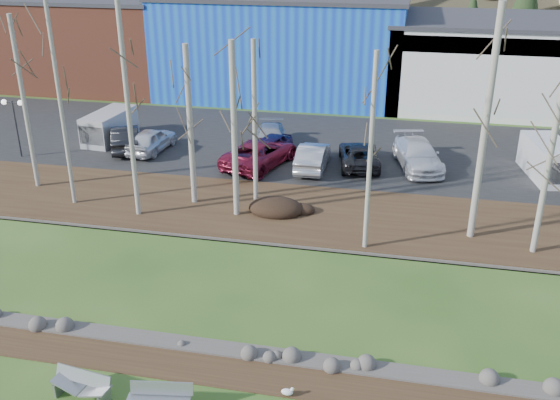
% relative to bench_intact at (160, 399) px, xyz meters
% --- Properties ---
extents(dirt_strip, '(80.00, 1.80, 0.03)m').
position_rel_bench_intact_xyz_m(dirt_strip, '(1.81, 2.23, -0.46)').
color(dirt_strip, '#382616').
rests_on(dirt_strip, ground).
extents(near_bank_rocks, '(80.00, 0.80, 0.50)m').
position_rel_bench_intact_xyz_m(near_bank_rocks, '(1.81, 3.23, -0.48)').
color(near_bank_rocks, '#47423D').
rests_on(near_bank_rocks, ground).
extents(river, '(80.00, 8.00, 0.90)m').
position_rel_bench_intact_xyz_m(river, '(1.81, 7.33, -0.48)').
color(river, black).
rests_on(river, ground).
extents(far_bank_rocks, '(80.00, 0.80, 0.46)m').
position_rel_bench_intact_xyz_m(far_bank_rocks, '(1.81, 11.43, -0.48)').
color(far_bank_rocks, '#47423D').
rests_on(far_bank_rocks, ground).
extents(far_bank, '(80.00, 7.00, 0.15)m').
position_rel_bench_intact_xyz_m(far_bank, '(1.81, 14.63, -0.40)').
color(far_bank, '#382616').
rests_on(far_bank, ground).
extents(parking_lot, '(80.00, 14.00, 0.14)m').
position_rel_bench_intact_xyz_m(parking_lot, '(1.81, 25.13, -0.41)').
color(parking_lot, black).
rests_on(parking_lot, ground).
extents(building_brick, '(16.32, 12.24, 7.80)m').
position_rel_bench_intact_xyz_m(building_brick, '(-22.19, 39.13, 3.43)').
color(building_brick, '#984A32').
rests_on(building_brick, ground).
extents(building_blue, '(20.40, 12.24, 8.30)m').
position_rel_bench_intact_xyz_m(building_blue, '(-4.19, 39.13, 3.68)').
color(building_blue, blue).
rests_on(building_blue, ground).
extents(building_white, '(18.36, 12.24, 6.80)m').
position_rel_bench_intact_xyz_m(building_white, '(13.81, 39.11, 2.94)').
color(building_white, white).
rests_on(building_white, ground).
extents(bench_intact, '(1.97, 0.86, 0.95)m').
position_rel_bench_intact_xyz_m(bench_intact, '(0.00, 0.00, 0.00)').
color(bench_intact, '#9DA0A1').
rests_on(bench_intact, ground).
extents(bench_damaged, '(2.01, 0.91, 0.87)m').
position_rel_bench_intact_xyz_m(bench_damaged, '(-2.57, 0.08, -0.04)').
color(bench_damaged, '#9DA0A1').
rests_on(bench_damaged, ground).
extents(seagull, '(0.45, 0.21, 0.33)m').
position_rel_bench_intact_xyz_m(seagull, '(3.63, 1.42, -0.29)').
color(seagull, gold).
rests_on(seagull, ground).
extents(dirt_mound, '(2.79, 1.97, 0.55)m').
position_rel_bench_intact_xyz_m(dirt_mound, '(0.43, 14.35, -0.05)').
color(dirt_mound, black).
rests_on(dirt_mound, far_bank).
extents(birch_0, '(0.24, 0.24, 9.26)m').
position_rel_bench_intact_xyz_m(birch_0, '(-13.29, 15.02, 4.30)').
color(birch_0, beige).
rests_on(birch_0, far_bank).
extents(birch_1, '(0.20, 0.20, 10.17)m').
position_rel_bench_intact_xyz_m(birch_1, '(-10.14, 13.34, 4.76)').
color(birch_1, beige).
rests_on(birch_1, far_bank).
extents(birch_2, '(0.29, 0.29, 8.18)m').
position_rel_bench_intact_xyz_m(birch_2, '(-4.02, 14.73, 3.76)').
color(birch_2, beige).
rests_on(birch_2, far_bank).
extents(birch_3, '(0.24, 0.24, 11.75)m').
position_rel_bench_intact_xyz_m(birch_3, '(-6.28, 12.73, 5.55)').
color(birch_3, beige).
rests_on(birch_3, far_bank).
extents(birch_4, '(0.29, 0.29, 8.62)m').
position_rel_bench_intact_xyz_m(birch_4, '(-1.44, 13.72, 3.98)').
color(birch_4, beige).
rests_on(birch_4, far_bank).
extents(birch_5, '(0.24, 0.24, 8.49)m').
position_rel_bench_intact_xyz_m(birch_5, '(-0.73, 14.88, 3.92)').
color(birch_5, beige).
rests_on(birch_5, far_bank).
extents(birch_6, '(0.21, 0.21, 8.78)m').
position_rel_bench_intact_xyz_m(birch_6, '(5.15, 11.57, 4.06)').
color(birch_6, beige).
rests_on(birch_6, far_bank).
extents(birch_7, '(0.31, 0.31, 10.54)m').
position_rel_bench_intact_xyz_m(birch_7, '(9.88, 13.65, 4.94)').
color(birch_7, beige).
rests_on(birch_7, far_bank).
extents(birch_8, '(0.26, 0.26, 8.95)m').
position_rel_bench_intact_xyz_m(birch_8, '(12.51, 12.68, 4.15)').
color(birch_8, beige).
rests_on(birch_8, far_bank).
extents(street_lamp, '(1.39, 0.37, 3.63)m').
position_rel_bench_intact_xyz_m(street_lamp, '(-16.96, 19.13, 2.52)').
color(street_lamp, '#262628').
rests_on(street_lamp, parking_lot).
extents(car_0, '(2.14, 4.57, 1.51)m').
position_rel_bench_intact_xyz_m(car_0, '(-9.33, 21.75, 0.42)').
color(car_0, silver).
rests_on(car_0, parking_lot).
extents(car_1, '(3.44, 4.98, 1.56)m').
position_rel_bench_intact_xyz_m(car_1, '(-11.13, 21.82, 0.44)').
color(car_1, black).
rests_on(car_1, parking_lot).
extents(car_2, '(4.26, 6.30, 1.60)m').
position_rel_bench_intact_xyz_m(car_2, '(-1.93, 20.67, 0.47)').
color(car_2, maroon).
rests_on(car_2, parking_lot).
extents(car_3, '(2.83, 5.08, 1.39)m').
position_rel_bench_intact_xyz_m(car_3, '(-2.05, 24.00, 0.36)').
color(car_3, '#A4A6AC').
rests_on(car_3, parking_lot).
extents(car_4, '(2.51, 4.17, 1.33)m').
position_rel_bench_intact_xyz_m(car_4, '(-1.68, 22.41, 0.33)').
color(car_4, '#1B1548').
rests_on(car_4, parking_lot).
extents(car_5, '(1.63, 4.60, 1.51)m').
position_rel_bench_intact_xyz_m(car_5, '(1.25, 20.88, 0.42)').
color(car_5, '#BBBABD').
rests_on(car_5, parking_lot).
extents(car_6, '(3.02, 5.15, 1.35)m').
position_rel_bench_intact_xyz_m(car_6, '(3.89, 21.94, 0.34)').
color(car_6, black).
rests_on(car_6, parking_lot).
extents(car_7, '(3.53, 5.84, 1.58)m').
position_rel_bench_intact_xyz_m(car_7, '(7.33, 22.37, 0.46)').
color(car_7, silver).
rests_on(car_7, parking_lot).
extents(van_white, '(2.65, 4.86, 2.02)m').
position_rel_bench_intact_xyz_m(van_white, '(14.63, 22.28, 0.67)').
color(van_white, white).
rests_on(van_white, parking_lot).
extents(van_grey, '(2.23, 4.59, 1.94)m').
position_rel_bench_intact_xyz_m(van_grey, '(-12.95, 23.13, 0.63)').
color(van_grey, silver).
rests_on(van_grey, parking_lot).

